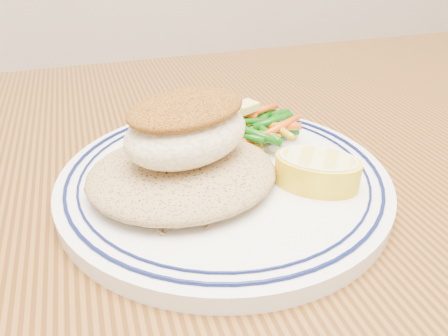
% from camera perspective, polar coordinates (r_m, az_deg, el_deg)
% --- Properties ---
extents(dining_table, '(1.50, 0.90, 0.75)m').
position_cam_1_polar(dining_table, '(0.43, 8.33, -15.36)').
color(dining_table, '#4A2A0E').
rests_on(dining_table, ground).
extents(plate, '(0.28, 0.28, 0.02)m').
position_cam_1_polar(plate, '(0.38, 0.00, -1.36)').
color(plate, white).
rests_on(plate, dining_table).
extents(rice_pilaf, '(0.16, 0.14, 0.03)m').
position_cam_1_polar(rice_pilaf, '(0.35, -5.47, -0.26)').
color(rice_pilaf, '#97784B').
rests_on(rice_pilaf, plate).
extents(fish_fillet, '(0.13, 0.11, 0.05)m').
position_cam_1_polar(fish_fillet, '(0.34, -4.89, 5.36)').
color(fish_fillet, white).
rests_on(fish_fillet, rice_pilaf).
extents(vegetable_pile, '(0.12, 0.10, 0.03)m').
position_cam_1_polar(vegetable_pile, '(0.43, 3.71, 5.45)').
color(vegetable_pile, '#0F500A').
rests_on(vegetable_pile, plate).
extents(butter_pat, '(0.03, 0.02, 0.01)m').
position_cam_1_polar(butter_pat, '(0.43, 2.84, 7.99)').
color(butter_pat, '#E6DB70').
rests_on(butter_pat, vegetable_pile).
extents(lemon_wedge, '(0.09, 0.09, 0.03)m').
position_cam_1_polar(lemon_wedge, '(0.36, 12.07, -0.22)').
color(lemon_wedge, yellow).
rests_on(lemon_wedge, plate).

